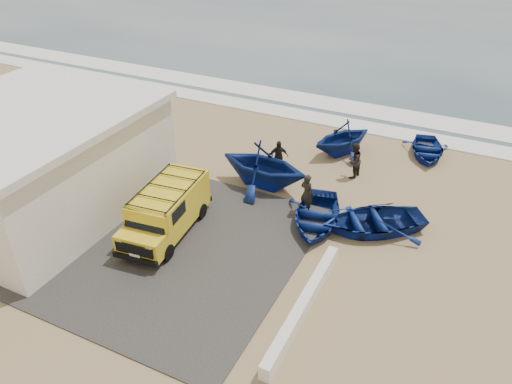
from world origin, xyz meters
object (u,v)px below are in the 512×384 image
at_px(boat_near_left, 316,216).
at_px(fisherman_middle, 354,161).
at_px(parapet, 303,305).
at_px(fisherman_front, 307,194).
at_px(fisherman_back, 278,157).
at_px(boat_mid_left, 263,165).
at_px(building, 31,160).
at_px(boat_near_right, 373,221).
at_px(van, 167,209).
at_px(boat_far_left, 343,137).
at_px(boat_far_right, 427,150).

height_order(boat_near_left, fisherman_middle, fisherman_middle).
xyz_separation_m(parapet, fisherman_middle, (-1.13, 9.22, 0.59)).
height_order(fisherman_front, fisherman_back, fisherman_front).
bearing_deg(fisherman_middle, boat_mid_left, -40.96).
height_order(building, fisherman_back, building).
distance_m(boat_near_right, fisherman_front, 2.90).
bearing_deg(fisherman_middle, parapet, 19.42).
distance_m(van, fisherman_back, 6.62).
distance_m(boat_mid_left, boat_far_left, 5.18).
bearing_deg(boat_near_right, fisherman_front, -125.80).
height_order(boat_near_left, fisherman_front, fisherman_front).
xyz_separation_m(building, fisherman_back, (8.02, 7.09, -1.34)).
xyz_separation_m(van, fisherman_middle, (5.32, 7.45, -0.19)).
xyz_separation_m(boat_far_left, fisherman_middle, (1.21, -2.09, -0.04)).
height_order(boat_near_left, boat_mid_left, boat_mid_left).
distance_m(building, fisherman_back, 10.79).
height_order(boat_near_right, boat_mid_left, boat_mid_left).
height_order(boat_near_right, fisherman_middle, fisherman_middle).
height_order(boat_near_right, fisherman_front, fisherman_front).
relative_size(boat_near_right, fisherman_front, 2.31).
relative_size(boat_far_right, fisherman_back, 2.01).
distance_m(parapet, boat_near_left, 4.98).
bearing_deg(parapet, building, 175.42).
distance_m(boat_far_right, fisherman_front, 8.34).
bearing_deg(boat_far_right, parapet, -110.27).
xyz_separation_m(van, boat_near_right, (7.29, 3.68, -0.63)).
xyz_separation_m(boat_near_right, fisherman_front, (-2.87, 0.04, 0.47)).
distance_m(boat_near_left, boat_far_right, 8.68).
xyz_separation_m(parapet, boat_far_right, (1.64, 12.95, 0.07)).
bearing_deg(boat_mid_left, boat_near_right, -98.87).
bearing_deg(fisherman_middle, building, -41.70).
bearing_deg(fisherman_middle, boat_far_left, -137.43).
relative_size(building, boat_far_right, 2.83).
xyz_separation_m(van, fisherman_front, (4.42, 3.71, -0.16)).
relative_size(boat_near_left, boat_mid_left, 0.93).
height_order(van, boat_mid_left, boat_mid_left).
bearing_deg(van, building, -178.75).
relative_size(van, fisherman_back, 2.89).
xyz_separation_m(building, boat_near_left, (11.18, 3.80, -1.76)).
bearing_deg(parapet, boat_far_left, 101.68).
bearing_deg(building, boat_far_left, 45.40).
relative_size(parapet, boat_mid_left, 1.45).
relative_size(building, boat_far_left, 2.72).
distance_m(boat_mid_left, fisherman_front, 2.82).
xyz_separation_m(boat_near_right, boat_mid_left, (-5.43, 1.20, 0.66)).
height_order(building, boat_near_left, building).
relative_size(boat_near_right, boat_far_left, 1.20).
distance_m(boat_near_left, fisherman_middle, 4.45).
relative_size(boat_mid_left, boat_far_right, 1.25).
xyz_separation_m(building, boat_far_right, (14.14, 11.95, -1.82)).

